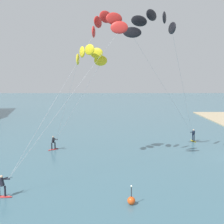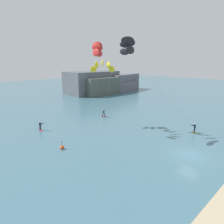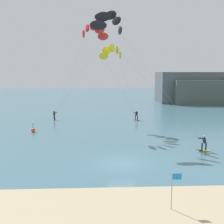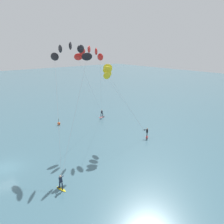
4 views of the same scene
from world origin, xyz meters
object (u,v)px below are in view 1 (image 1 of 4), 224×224
(kitesurfer_nearshore, at_px, (153,29))
(marker_buoy, at_px, (131,200))
(kitesurfer_far_out, at_px, (87,60))
(kitesurfer_mid_water, at_px, (102,30))

(kitesurfer_nearshore, relative_size, marker_buoy, 11.15)
(kitesurfer_nearshore, bearing_deg, kitesurfer_far_out, 86.82)
(kitesurfer_far_out, relative_size, marker_buoy, 8.76)
(kitesurfer_mid_water, height_order, marker_buoy, kitesurfer_mid_water)
(kitesurfer_nearshore, bearing_deg, kitesurfer_mid_water, 118.22)
(kitesurfer_nearshore, height_order, kitesurfer_mid_water, kitesurfer_nearshore)
(kitesurfer_mid_water, bearing_deg, kitesurfer_nearshore, -61.78)
(marker_buoy, bearing_deg, kitesurfer_mid_water, 15.70)
(kitesurfer_nearshore, relative_size, kitesurfer_mid_water, 1.04)
(kitesurfer_nearshore, height_order, kitesurfer_far_out, kitesurfer_nearshore)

